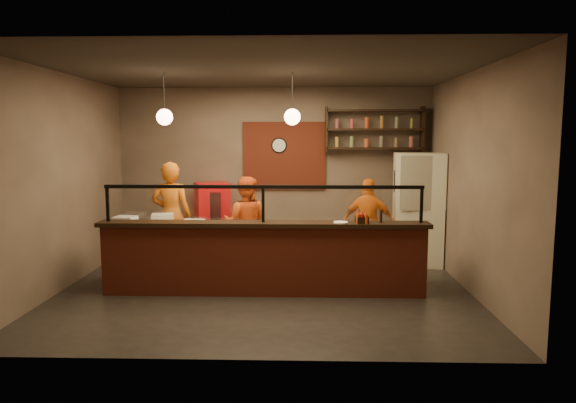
{
  "coord_description": "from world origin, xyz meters",
  "views": [
    {
      "loc": [
        0.56,
        -7.46,
        2.24
      ],
      "look_at": [
        0.33,
        0.3,
        1.28
      ],
      "focal_mm": 32.0,
      "sensor_mm": 36.0,
      "label": 1
    }
  ],
  "objects_px": {
    "cook_left": "(171,216)",
    "fridge": "(418,209)",
    "wall_clock": "(279,145)",
    "cook_mid": "(245,223)",
    "pizza_dough": "(313,228)",
    "red_cooler": "(212,219)",
    "cook_right": "(369,223)",
    "pepper_mill": "(381,216)",
    "condiment_caddy": "(362,220)"
  },
  "relations": [
    {
      "from": "fridge",
      "to": "pepper_mill",
      "type": "xyz_separation_m",
      "value": [
        -0.94,
        -1.92,
        0.16
      ]
    },
    {
      "from": "cook_left",
      "to": "fridge",
      "type": "bearing_deg",
      "value": -172.12
    },
    {
      "from": "cook_mid",
      "to": "condiment_caddy",
      "type": "xyz_separation_m",
      "value": [
        1.8,
        -1.48,
        0.31
      ]
    },
    {
      "from": "cook_left",
      "to": "red_cooler",
      "type": "distance_m",
      "value": 1.17
    },
    {
      "from": "wall_clock",
      "to": "condiment_caddy",
      "type": "distance_m",
      "value": 3.26
    },
    {
      "from": "wall_clock",
      "to": "cook_mid",
      "type": "distance_m",
      "value": 1.94
    },
    {
      "from": "pizza_dough",
      "to": "pepper_mill",
      "type": "height_order",
      "value": "pepper_mill"
    },
    {
      "from": "fridge",
      "to": "wall_clock",
      "type": "bearing_deg",
      "value": 166.92
    },
    {
      "from": "cook_right",
      "to": "pepper_mill",
      "type": "distance_m",
      "value": 1.74
    },
    {
      "from": "fridge",
      "to": "pizza_dough",
      "type": "distance_m",
      "value": 2.44
    },
    {
      "from": "cook_left",
      "to": "condiment_caddy",
      "type": "xyz_separation_m",
      "value": [
        3.07,
        -1.49,
        0.18
      ]
    },
    {
      "from": "cook_mid",
      "to": "red_cooler",
      "type": "distance_m",
      "value": 1.28
    },
    {
      "from": "fridge",
      "to": "red_cooler",
      "type": "bearing_deg",
      "value": 177.52
    },
    {
      "from": "wall_clock",
      "to": "fridge",
      "type": "relative_size",
      "value": 0.15
    },
    {
      "from": "red_cooler",
      "to": "condiment_caddy",
      "type": "distance_m",
      "value": 3.6
    },
    {
      "from": "wall_clock",
      "to": "cook_right",
      "type": "relative_size",
      "value": 0.19
    },
    {
      "from": "wall_clock",
      "to": "cook_right",
      "type": "bearing_deg",
      "value": -33.61
    },
    {
      "from": "red_cooler",
      "to": "pizza_dough",
      "type": "height_order",
      "value": "red_cooler"
    },
    {
      "from": "cook_mid",
      "to": "cook_right",
      "type": "xyz_separation_m",
      "value": [
        2.12,
        0.27,
        -0.02
      ]
    },
    {
      "from": "wall_clock",
      "to": "condiment_caddy",
      "type": "xyz_separation_m",
      "value": [
        1.28,
        -2.82,
        -0.99
      ]
    },
    {
      "from": "wall_clock",
      "to": "red_cooler",
      "type": "height_order",
      "value": "wall_clock"
    },
    {
      "from": "cook_left",
      "to": "condiment_caddy",
      "type": "bearing_deg",
      "value": 155.47
    },
    {
      "from": "cook_left",
      "to": "pizza_dough",
      "type": "relative_size",
      "value": 3.39
    },
    {
      "from": "wall_clock",
      "to": "cook_mid",
      "type": "xyz_separation_m",
      "value": [
        -0.51,
        -1.34,
        -1.3
      ]
    },
    {
      "from": "red_cooler",
      "to": "cook_right",
      "type": "bearing_deg",
      "value": -35.85
    },
    {
      "from": "wall_clock",
      "to": "cook_left",
      "type": "height_order",
      "value": "wall_clock"
    },
    {
      "from": "wall_clock",
      "to": "fridge",
      "type": "distance_m",
      "value": 2.86
    },
    {
      "from": "wall_clock",
      "to": "red_cooler",
      "type": "relative_size",
      "value": 0.21
    },
    {
      "from": "cook_left",
      "to": "condiment_caddy",
      "type": "height_order",
      "value": "cook_left"
    },
    {
      "from": "cook_left",
      "to": "cook_right",
      "type": "relative_size",
      "value": 1.19
    },
    {
      "from": "cook_mid",
      "to": "pizza_dough",
      "type": "relative_size",
      "value": 2.93
    },
    {
      "from": "cook_mid",
      "to": "fridge",
      "type": "distance_m",
      "value": 3.06
    },
    {
      "from": "cook_left",
      "to": "fridge",
      "type": "xyz_separation_m",
      "value": [
        4.28,
        0.48,
        0.07
      ]
    },
    {
      "from": "wall_clock",
      "to": "cook_left",
      "type": "distance_m",
      "value": 2.52
    },
    {
      "from": "red_cooler",
      "to": "pepper_mill",
      "type": "bearing_deg",
      "value": -62.09
    },
    {
      "from": "cook_left",
      "to": "fridge",
      "type": "height_order",
      "value": "fridge"
    },
    {
      "from": "pepper_mill",
      "to": "cook_left",
      "type": "bearing_deg",
      "value": 156.74
    },
    {
      "from": "wall_clock",
      "to": "cook_left",
      "type": "bearing_deg",
      "value": -143.26
    },
    {
      "from": "wall_clock",
      "to": "pepper_mill",
      "type": "bearing_deg",
      "value": -60.6
    },
    {
      "from": "cook_mid",
      "to": "cook_right",
      "type": "distance_m",
      "value": 2.14
    },
    {
      "from": "fridge",
      "to": "pizza_dough",
      "type": "xyz_separation_m",
      "value": [
        -1.89,
        -1.54,
        -0.08
      ]
    },
    {
      "from": "wall_clock",
      "to": "red_cooler",
      "type": "xyz_separation_m",
      "value": [
        -1.26,
        -0.31,
        -1.4
      ]
    },
    {
      "from": "pizza_dough",
      "to": "fridge",
      "type": "bearing_deg",
      "value": 39.29
    },
    {
      "from": "pepper_mill",
      "to": "wall_clock",
      "type": "bearing_deg",
      "value": 119.4
    },
    {
      "from": "cook_right",
      "to": "pepper_mill",
      "type": "xyz_separation_m",
      "value": [
        -0.05,
        -1.7,
        0.37
      ]
    },
    {
      "from": "cook_right",
      "to": "condiment_caddy",
      "type": "distance_m",
      "value": 1.82
    },
    {
      "from": "cook_left",
      "to": "pepper_mill",
      "type": "distance_m",
      "value": 3.64
    },
    {
      "from": "pizza_dough",
      "to": "condiment_caddy",
      "type": "height_order",
      "value": "condiment_caddy"
    },
    {
      "from": "cook_right",
      "to": "condiment_caddy",
      "type": "xyz_separation_m",
      "value": [
        -0.32,
        -1.76,
        0.33
      ]
    },
    {
      "from": "cook_right",
      "to": "pepper_mill",
      "type": "relative_size",
      "value": 8.64
    }
  ]
}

